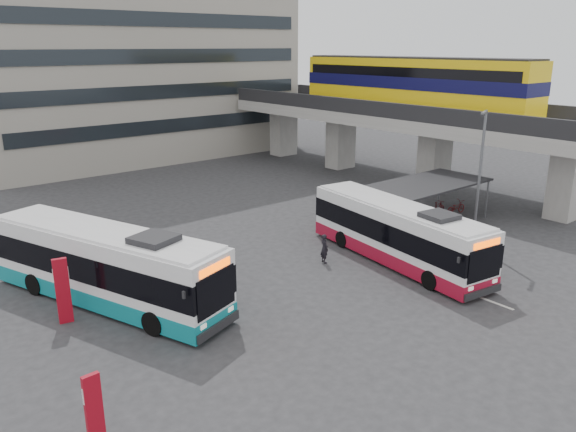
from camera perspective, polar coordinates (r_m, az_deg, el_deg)
ground at (r=27.06m, az=6.62°, el=-6.02°), size 120.00×120.00×0.00m
viaduct at (r=45.41m, az=11.57°, el=11.23°), size 8.00×32.00×9.68m
bike_shelter at (r=34.61m, az=12.89°, el=1.19°), size 10.00×4.00×2.54m
office_block at (r=58.33m, az=-16.04°, el=18.31°), size 30.00×15.00×25.00m
road_markings at (r=27.13m, az=14.93°, el=-6.44°), size 0.15×7.60×0.01m
bus_main at (r=28.66m, az=11.00°, el=-1.71°), size 3.82×11.08×3.21m
bus_teal at (r=24.89m, az=-18.04°, el=-4.86°), size 6.29×11.95×3.48m
pedestrian at (r=28.23m, az=3.71°, el=-3.31°), size 0.49×0.62×1.50m
lamp_post at (r=31.39m, az=18.91°, el=4.40°), size 1.23×0.60×7.33m
sign_totem_south at (r=16.58m, az=-19.09°, el=-18.28°), size 0.51×0.17×2.33m
sign_totem_mid at (r=23.71m, az=-21.91°, el=-6.99°), size 0.58×0.28×2.70m
sign_totem_north at (r=26.50m, az=-22.45°, el=-4.54°), size 0.57×0.33×2.68m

